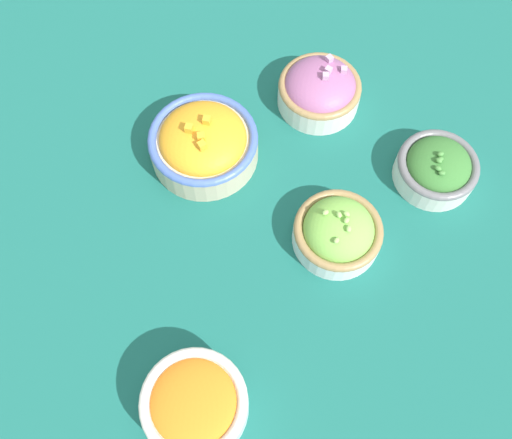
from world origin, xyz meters
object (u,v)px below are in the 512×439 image
bowl_carrots (195,404)px  bowl_red_onion (319,89)px  bowl_broccoli (437,167)px  bowl_lettuce (338,232)px  bowl_squash (203,143)px

bowl_carrots → bowl_red_onion: bearing=20.7°
bowl_broccoli → bowl_lettuce: (-0.16, 0.04, 0.00)m
bowl_broccoli → bowl_red_onion: size_ratio=0.93×
bowl_squash → bowl_lettuce: bearing=-85.6°
bowl_red_onion → bowl_squash: (-0.18, 0.06, 0.00)m
bowl_broccoli → bowl_squash: 0.32m
bowl_carrots → bowl_lettuce: bowl_lettuce is taller
bowl_broccoli → bowl_lettuce: bowl_lettuce is taller
bowl_lettuce → bowl_squash: (-0.02, 0.22, 0.01)m
bowl_broccoli → bowl_red_onion: bowl_red_onion is taller
bowl_broccoli → bowl_lettuce: 0.17m
bowl_lettuce → bowl_squash: bowl_squash is taller
bowl_broccoli → bowl_red_onion: 0.20m
bowl_carrots → bowl_squash: bearing=41.5°
bowl_carrots → bowl_red_onion: size_ratio=1.01×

